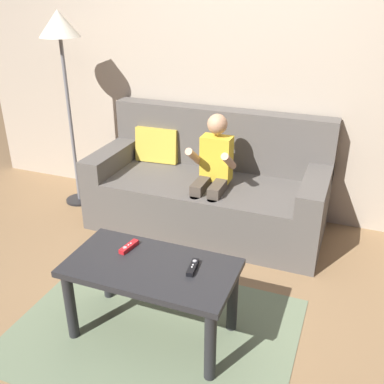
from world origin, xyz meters
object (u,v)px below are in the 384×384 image
coffee_table (151,278)px  game_remote_black_near_edge (193,267)px  game_remote_red_center (129,247)px  couch (208,189)px  person_seated_on_couch (213,171)px  floor_lamp (61,40)px

coffee_table → game_remote_black_near_edge: 0.25m
game_remote_black_near_edge → game_remote_red_center: 0.41m
couch → game_remote_red_center: (-0.05, -1.22, 0.16)m
couch → coffee_table: (0.13, -1.32, 0.07)m
couch → person_seated_on_couch: size_ratio=1.91×
coffee_table → game_remote_red_center: bearing=151.2°
game_remote_black_near_edge → person_seated_on_couch: bearing=103.6°
game_remote_black_near_edge → couch: bearing=105.7°
person_seated_on_couch → game_remote_black_near_edge: size_ratio=6.68×
couch → person_seated_on_couch: person_seated_on_couch is taller
person_seated_on_couch → floor_lamp: 1.58m
couch → game_remote_black_near_edge: (0.36, -1.27, 0.16)m
person_seated_on_couch → floor_lamp: bearing=173.8°
floor_lamp → couch: bearing=2.1°
couch → coffee_table: couch is taller
coffee_table → game_remote_red_center: size_ratio=6.32×
person_seated_on_couch → game_remote_red_center: (-0.14, -1.03, -0.08)m
couch → person_seated_on_couch: bearing=-63.3°
person_seated_on_couch → game_remote_red_center: bearing=-97.9°
game_remote_black_near_edge → floor_lamp: 2.21m
couch → game_remote_black_near_edge: couch is taller
floor_lamp → coffee_table: bearing=-43.2°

